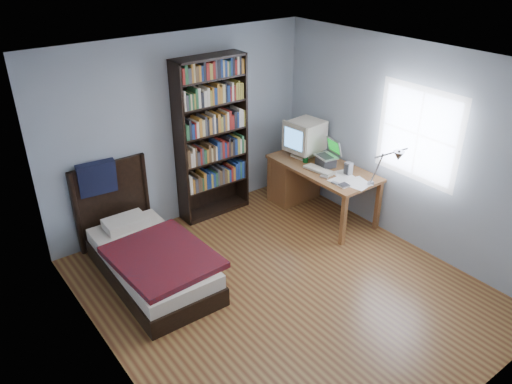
# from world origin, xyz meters

# --- Properties ---
(room) EXTENTS (4.20, 4.24, 2.50)m
(room) POSITION_xyz_m (0.03, -0.00, 1.25)
(room) COLOR brown
(room) RESTS_ON ground
(desk) EXTENTS (0.75, 1.57, 0.73)m
(desk) POSITION_xyz_m (1.51, 1.41, 0.42)
(desk) COLOR brown
(desk) RESTS_ON floor
(crt_monitor) EXTENTS (0.50, 0.46, 0.52)m
(crt_monitor) POSITION_xyz_m (1.55, 1.40, 1.02)
(crt_monitor) COLOR beige
(crt_monitor) RESTS_ON desk
(laptop) EXTENTS (0.33, 0.33, 0.36)m
(laptop) POSITION_xyz_m (1.56, 0.97, 0.83)
(laptop) COLOR #2D2D30
(laptop) RESTS_ON desk
(desk_lamp) EXTENTS (0.25, 0.55, 0.65)m
(desk_lamp) POSITION_xyz_m (1.47, -0.17, 1.26)
(desk_lamp) COLOR #99999E
(desk_lamp) RESTS_ON desk
(keyboard) EXTENTS (0.23, 0.45, 0.04)m
(keyboard) POSITION_xyz_m (1.37, 0.91, 0.74)
(keyboard) COLOR #BAB39B
(keyboard) RESTS_ON desk
(speaker) EXTENTS (0.09, 0.09, 0.17)m
(speaker) POSITION_xyz_m (1.59, 0.60, 0.82)
(speaker) COLOR gray
(speaker) RESTS_ON desk
(soda_can) EXTENTS (0.07, 0.07, 0.13)m
(soda_can) POSITION_xyz_m (1.41, 1.23, 0.80)
(soda_can) COLOR #073A09
(soda_can) RESTS_ON desk
(mouse) EXTENTS (0.06, 0.10, 0.04)m
(mouse) POSITION_xyz_m (1.48, 1.31, 0.75)
(mouse) COLOR silver
(mouse) RESTS_ON desk
(phone_silver) EXTENTS (0.10, 0.12, 0.02)m
(phone_silver) POSITION_xyz_m (1.28, 0.72, 0.74)
(phone_silver) COLOR silver
(phone_silver) RESTS_ON desk
(phone_grey) EXTENTS (0.06, 0.10, 0.02)m
(phone_grey) POSITION_xyz_m (1.26, 0.51, 0.74)
(phone_grey) COLOR gray
(phone_grey) RESTS_ON desk
(external_drive) EXTENTS (0.12, 0.12, 0.02)m
(external_drive) POSITION_xyz_m (1.30, 0.39, 0.74)
(external_drive) COLOR gray
(external_drive) RESTS_ON desk
(bookshelf) EXTENTS (0.99, 0.30, 2.20)m
(bookshelf) POSITION_xyz_m (0.35, 1.94, 1.10)
(bookshelf) COLOR black
(bookshelf) RESTS_ON floor
(bed) EXTENTS (1.03, 2.00, 1.16)m
(bed) POSITION_xyz_m (-1.06, 1.15, 0.26)
(bed) COLOR black
(bed) RESTS_ON floor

